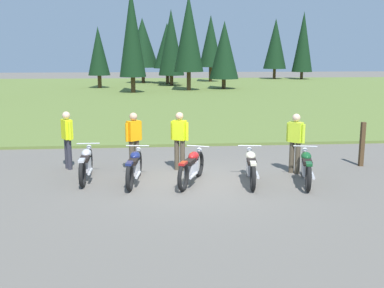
% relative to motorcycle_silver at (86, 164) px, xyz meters
% --- Properties ---
extents(ground_plane, '(140.00, 140.00, 0.00)m').
position_rel_motorcycle_silver_xyz_m(ground_plane, '(2.81, -0.52, -0.44)').
color(ground_plane, '#605B54').
extents(grass_moorland, '(80.00, 44.00, 0.10)m').
position_rel_motorcycle_silver_xyz_m(grass_moorland, '(2.81, 26.13, -0.39)').
color(grass_moorland, '#5B7033').
rests_on(grass_moorland, ground).
extents(forest_treeline, '(40.79, 28.53, 8.43)m').
position_rel_motorcycle_silver_xyz_m(forest_treeline, '(1.72, 33.97, 3.89)').
color(forest_treeline, '#47331E').
rests_on(forest_treeline, ground).
extents(motorcycle_silver, '(0.62, 2.10, 0.88)m').
position_rel_motorcycle_silver_xyz_m(motorcycle_silver, '(0.00, 0.00, 0.00)').
color(motorcycle_silver, black).
rests_on(motorcycle_silver, ground).
extents(motorcycle_navy, '(0.62, 2.10, 0.88)m').
position_rel_motorcycle_silver_xyz_m(motorcycle_navy, '(1.28, -0.42, 0.00)').
color(motorcycle_navy, black).
rests_on(motorcycle_navy, ground).
extents(motorcycle_red, '(0.95, 1.99, 0.88)m').
position_rel_motorcycle_silver_xyz_m(motorcycle_red, '(2.75, -0.58, 0.00)').
color(motorcycle_red, black).
rests_on(motorcycle_red, ground).
extents(motorcycle_cream, '(0.62, 2.09, 0.88)m').
position_rel_motorcycle_silver_xyz_m(motorcycle_cream, '(4.27, -0.68, 0.00)').
color(motorcycle_cream, black).
rests_on(motorcycle_cream, ground).
extents(motorcycle_british_green, '(0.76, 2.06, 0.88)m').
position_rel_motorcycle_silver_xyz_m(motorcycle_british_green, '(5.67, -0.85, 0.00)').
color(motorcycle_british_green, black).
rests_on(motorcycle_british_green, ground).
extents(rider_checking_bike, '(0.49, 0.37, 1.67)m').
position_rel_motorcycle_silver_xyz_m(rider_checking_bike, '(2.52, 0.80, 0.51)').
color(rider_checking_bike, '#4C4233').
rests_on(rider_checking_bike, ground).
extents(rider_in_hivis_vest, '(0.45, 0.40, 1.67)m').
position_rel_motorcycle_silver_xyz_m(rider_in_hivis_vest, '(1.23, 0.82, 0.51)').
color(rider_in_hivis_vest, '#4C4233').
rests_on(rider_in_hivis_vest, ground).
extents(rider_near_row_end, '(0.42, 0.41, 1.67)m').
position_rel_motorcycle_silver_xyz_m(rider_near_row_end, '(5.69, 0.20, 0.51)').
color(rider_near_row_end, '#4C4233').
rests_on(rider_near_row_end, ground).
extents(rider_with_back_turned, '(0.37, 0.49, 1.67)m').
position_rel_motorcycle_silver_xyz_m(rider_with_back_turned, '(-0.68, 1.23, 0.51)').
color(rider_with_back_turned, '#2D2D38').
rests_on(rider_with_back_turned, ground).
extents(trail_marker_post, '(0.12, 0.12, 1.31)m').
position_rel_motorcycle_silver_xyz_m(trail_marker_post, '(7.91, 0.84, 0.22)').
color(trail_marker_post, '#47331E').
rests_on(trail_marker_post, ground).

